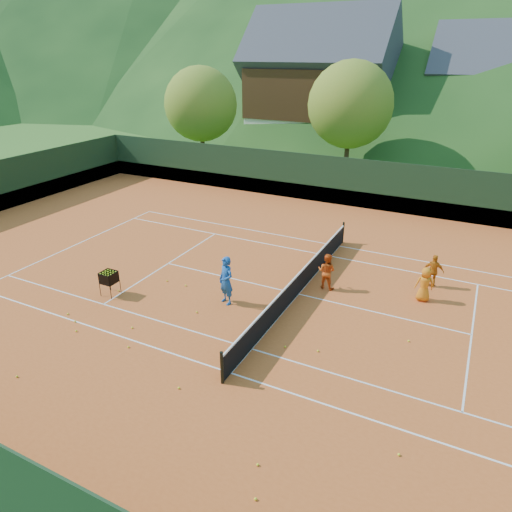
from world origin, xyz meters
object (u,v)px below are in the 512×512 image
at_px(tennis_net, 299,283).
at_px(ball_hopper, 109,278).
at_px(student_c, 424,284).
at_px(chalet_mid, 501,98).
at_px(student_a, 327,271).
at_px(student_b, 433,271).
at_px(coach, 226,281).
at_px(chalet_left, 319,87).

distance_m(tennis_net, ball_hopper, 7.50).
distance_m(student_c, chalet_mid, 32.60).
xyz_separation_m(student_a, student_b, (3.86, 2.08, -0.06)).
bearing_deg(student_a, ball_hopper, 34.22).
xyz_separation_m(coach, student_a, (3.02, 2.89, -0.20)).
distance_m(student_c, ball_hopper, 12.29).
bearing_deg(student_b, tennis_net, 31.35).
bearing_deg(student_a, chalet_left, -65.78).
bearing_deg(chalet_mid, tennis_net, -100.01).
height_order(student_a, student_c, student_a).
xyz_separation_m(student_b, ball_hopper, (-11.34, -6.48, 0.05)).
bearing_deg(student_b, ball_hopper, 27.58).
bearing_deg(tennis_net, coach, -139.72).
bearing_deg(ball_hopper, coach, 18.69).
bearing_deg(ball_hopper, tennis_net, 26.91).
height_order(student_a, tennis_net, student_a).
height_order(student_a, chalet_left, chalet_left).
xyz_separation_m(student_b, chalet_left, (-14.66, 26.91, 4.93)).
xyz_separation_m(student_b, tennis_net, (-4.66, -3.09, -0.20)).
bearing_deg(student_c, chalet_mid, -108.89).
distance_m(coach, student_b, 8.49).
height_order(coach, student_a, coach).
xyz_separation_m(student_b, chalet_mid, (1.34, 30.91, 4.27)).
bearing_deg(tennis_net, chalet_left, 108.43).
bearing_deg(student_b, student_a, 26.18).
bearing_deg(coach, student_c, 51.76).
height_order(student_b, ball_hopper, student_b).
relative_size(student_a, chalet_left, 0.11).
distance_m(student_b, ball_hopper, 13.06).
height_order(coach, student_b, coach).
xyz_separation_m(student_c, tennis_net, (-4.50, -1.72, -0.19)).
bearing_deg(ball_hopper, student_c, 24.56).
bearing_deg(student_c, tennis_net, 4.68).
bearing_deg(ball_hopper, student_b, 29.73).
bearing_deg(tennis_net, chalet_mid, 79.99).
height_order(tennis_net, chalet_left, chalet_left).
bearing_deg(student_b, chalet_mid, -94.63).
height_order(student_a, chalet_mid, chalet_mid).
distance_m(tennis_net, chalet_mid, 34.81).
relative_size(ball_hopper, chalet_left, 0.07).
bearing_deg(student_a, student_c, -165.26).
xyz_separation_m(coach, chalet_mid, (8.22, 35.88, 4.01)).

